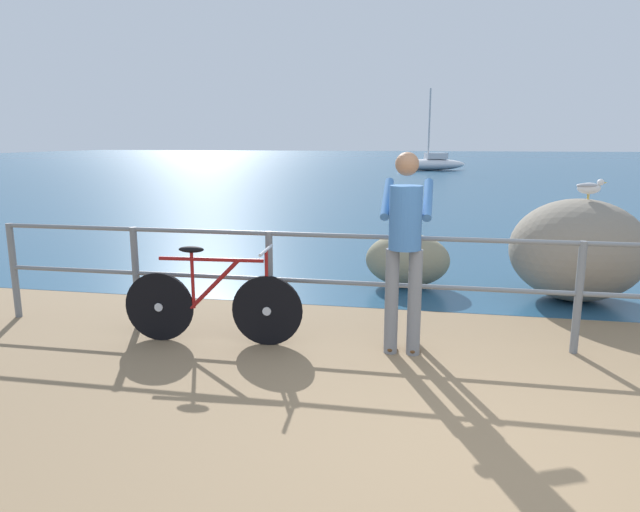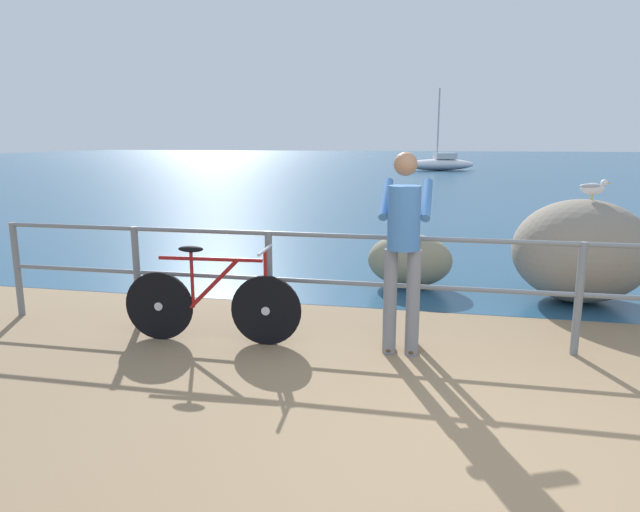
# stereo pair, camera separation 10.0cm
# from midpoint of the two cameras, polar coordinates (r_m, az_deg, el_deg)

# --- Properties ---
(ground_plane) EXTENTS (120.00, 120.00, 0.10)m
(ground_plane) POSITION_cam_midpoint_polar(r_m,az_deg,el_deg) (23.23, 12.31, 6.59)
(ground_plane) COLOR #846B4C
(sea_surface) EXTENTS (120.00, 90.00, 0.01)m
(sea_surface) POSITION_cam_midpoint_polar(r_m,az_deg,el_deg) (51.23, 11.63, 9.29)
(sea_surface) COLOR navy
(sea_surface) RESTS_ON ground_plane
(promenade_railing) EXTENTS (9.95, 0.07, 1.02)m
(promenade_railing) POSITION_cam_midpoint_polar(r_m,az_deg,el_deg) (5.34, 16.76, -2.34)
(promenade_railing) COLOR slate
(promenade_railing) RESTS_ON ground_plane
(bicycle) EXTENTS (1.70, 0.48, 0.92)m
(bicycle) POSITION_cam_midpoint_polar(r_m,az_deg,el_deg) (5.41, -11.22, -4.60)
(bicycle) COLOR black
(bicycle) RESTS_ON ground_plane
(person_at_railing) EXTENTS (0.45, 0.64, 1.78)m
(person_at_railing) POSITION_cam_midpoint_polar(r_m,az_deg,el_deg) (4.96, 7.94, 1.20)
(person_at_railing) COLOR slate
(person_at_railing) RESTS_ON ground_plane
(breakwater_boulder_main) EXTENTS (1.55, 1.37, 1.21)m
(breakwater_boulder_main) POSITION_cam_midpoint_polar(r_m,az_deg,el_deg) (7.33, 24.07, 0.56)
(breakwater_boulder_main) COLOR gray
(breakwater_boulder_main) RESTS_ON ground
(breakwater_boulder_left) EXTENTS (1.09, 0.69, 0.69)m
(breakwater_boulder_left) POSITION_cam_midpoint_polar(r_m,az_deg,el_deg) (7.45, 8.40, -0.40)
(breakwater_boulder_left) COLOR gray
(breakwater_boulder_left) RESTS_ON ground
(seagull) EXTENTS (0.34, 0.13, 0.23)m
(seagull) POSITION_cam_midpoint_polar(r_m,az_deg,el_deg) (7.21, 25.08, 6.29)
(seagull) COLOR gold
(seagull) RESTS_ON breakwater_boulder_main
(sailboat) EXTENTS (4.58, 2.77, 4.90)m
(sailboat) POSITION_cam_midpoint_polar(r_m,az_deg,el_deg) (36.17, 11.04, 9.11)
(sailboat) COLOR white
(sailboat) RESTS_ON sea_surface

